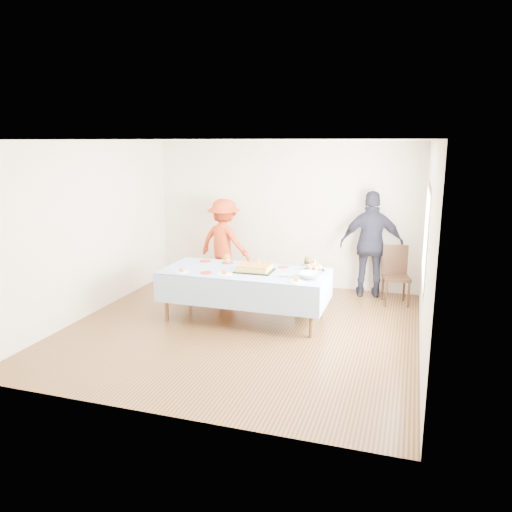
{
  "coord_description": "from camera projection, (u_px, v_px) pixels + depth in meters",
  "views": [
    {
      "loc": [
        2.29,
        -6.53,
        2.68
      ],
      "look_at": [
        0.13,
        0.3,
        1.04
      ],
      "focal_mm": 35.0,
      "sensor_mm": 36.0,
      "label": 1
    }
  ],
  "objects": [
    {
      "name": "plate_white_mid",
      "position": [
        225.0,
        274.0,
        7.32
      ],
      "size": [
        0.23,
        0.23,
        0.01
      ],
      "primitive_type": "cylinder",
      "color": "white",
      "rests_on": "party_table"
    },
    {
      "name": "dining_chair",
      "position": [
        396.0,
        271.0,
        8.42
      ],
      "size": [
        0.51,
        0.51,
        0.98
      ],
      "rotation": [
        0.0,
        0.0,
        0.23
      ],
      "color": "black",
      "rests_on": "ground"
    },
    {
      "name": "adult_right",
      "position": [
        372.0,
        244.0,
        8.69
      ],
      "size": [
        1.15,
        0.6,
        1.87
      ],
      "primitive_type": "imported",
      "rotation": [
        0.0,
        0.0,
        3.28
      ],
      "color": "#242432",
      "rests_on": "ground"
    },
    {
      "name": "adult_left",
      "position": [
        224.0,
        242.0,
        9.43
      ],
      "size": [
        1.18,
        0.86,
        1.65
      ],
      "primitive_type": "imported",
      "rotation": [
        0.0,
        0.0,
        2.89
      ],
      "color": "#C63E18",
      "rests_on": "ground"
    },
    {
      "name": "party_hat",
      "position": [
        315.0,
        263.0,
        7.66
      ],
      "size": [
        0.09,
        0.09,
        0.16
      ],
      "primitive_type": "cone",
      "color": "white",
      "rests_on": "party_table"
    },
    {
      "name": "plate_red_far_c",
      "position": [
        258.0,
        264.0,
        7.93
      ],
      "size": [
        0.18,
        0.18,
        0.01
      ],
      "primitive_type": "cylinder",
      "color": "#B4270D",
      "rests_on": "party_table"
    },
    {
      "name": "toddler_right",
      "position": [
        308.0,
        281.0,
        8.27
      ],
      "size": [
        0.5,
        0.45,
        0.85
      ],
      "primitive_type": "imported",
      "rotation": [
        0.0,
        0.0,
        2.75
      ],
      "color": "tan",
      "rests_on": "ground"
    },
    {
      "name": "plate_white_right",
      "position": [
        296.0,
        282.0,
        6.92
      ],
      "size": [
        0.21,
        0.21,
        0.01
      ],
      "primitive_type": "cylinder",
      "color": "white",
      "rests_on": "party_table"
    },
    {
      "name": "room_walls",
      "position": [
        244.0,
        209.0,
        6.93
      ],
      "size": [
        5.04,
        5.04,
        2.72
      ],
      "color": "beige",
      "rests_on": "ground"
    },
    {
      "name": "plate_red_far_d",
      "position": [
        283.0,
        267.0,
        7.73
      ],
      "size": [
        0.17,
        0.17,
        0.01
      ],
      "primitive_type": "cylinder",
      "color": "#B4270D",
      "rests_on": "party_table"
    },
    {
      "name": "fork_pile",
      "position": [
        284.0,
        275.0,
        7.18
      ],
      "size": [
        0.24,
        0.18,
        0.07
      ],
      "primitive_type": null,
      "color": "white",
      "rests_on": "party_table"
    },
    {
      "name": "party_table",
      "position": [
        245.0,
        274.0,
        7.55
      ],
      "size": [
        2.5,
        1.1,
        0.78
      ],
      "color": "#532F1C",
      "rests_on": "ground"
    },
    {
      "name": "toddler_mid",
      "position": [
        304.0,
        288.0,
        7.99
      ],
      "size": [
        0.39,
        0.26,
        0.79
      ],
      "primitive_type": "imported",
      "rotation": [
        0.0,
        0.0,
        3.13
      ],
      "color": "#226737",
      "rests_on": "ground"
    },
    {
      "name": "rolls_tray",
      "position": [
        314.0,
        268.0,
        7.52
      ],
      "size": [
        0.32,
        0.32,
        0.1
      ],
      "color": "black",
      "rests_on": "party_table"
    },
    {
      "name": "punch_bowl",
      "position": [
        311.0,
        275.0,
        7.1
      ],
      "size": [
        0.34,
        0.34,
        0.08
      ],
      "primitive_type": "imported",
      "color": "silver",
      "rests_on": "party_table"
    },
    {
      "name": "plate_red_far_a",
      "position": [
        205.0,
        261.0,
        8.11
      ],
      "size": [
        0.18,
        0.18,
        0.01
      ],
      "primitive_type": "cylinder",
      "color": "#B4270D",
      "rests_on": "party_table"
    },
    {
      "name": "plate_red_far_b",
      "position": [
        228.0,
        263.0,
        8.0
      ],
      "size": [
        0.19,
        0.19,
        0.01
      ],
      "primitive_type": "cylinder",
      "color": "#B4270D",
      "rests_on": "party_table"
    },
    {
      "name": "ground",
      "position": [
        242.0,
        328.0,
        7.34
      ],
      "size": [
        5.0,
        5.0,
        0.0
      ],
      "primitive_type": "plane",
      "color": "#422512",
      "rests_on": "ground"
    },
    {
      "name": "birthday_cake",
      "position": [
        255.0,
        268.0,
        7.48
      ],
      "size": [
        0.55,
        0.42,
        0.1
      ],
      "color": "black",
      "rests_on": "party_table"
    },
    {
      "name": "toddler_left",
      "position": [
        226.0,
        279.0,
        8.39
      ],
      "size": [
        0.35,
        0.27,
        0.87
      ],
      "primitive_type": "imported",
      "rotation": [
        0.0,
        0.0,
        3.34
      ],
      "color": "#CF5A19",
      "rests_on": "ground"
    },
    {
      "name": "plate_red_near",
      "position": [
        206.0,
        273.0,
        7.39
      ],
      "size": [
        0.17,
        0.17,
        0.01
      ],
      "primitive_type": "cylinder",
      "color": "#B4270D",
      "rests_on": "party_table"
    },
    {
      "name": "plate_white_left",
      "position": [
        182.0,
        272.0,
        7.44
      ],
      "size": [
        0.21,
        0.21,
        0.01
      ],
      "primitive_type": "cylinder",
      "color": "white",
      "rests_on": "party_table"
    }
  ]
}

